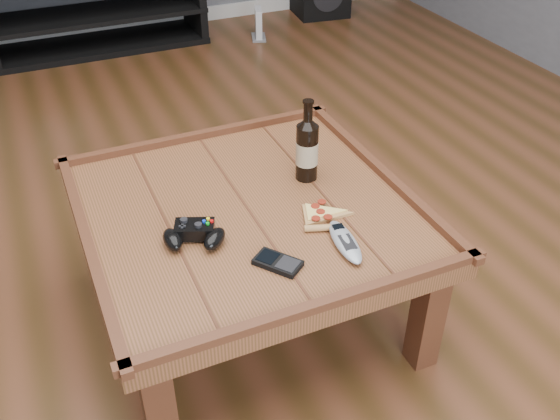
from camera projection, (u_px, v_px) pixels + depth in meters
name	position (u px, v px, depth m)	size (l,w,h in m)	color
ground	(251.00, 312.00, 2.20)	(6.00, 6.00, 0.00)	#422A13
baseboard	(95.00, 29.00, 4.39)	(5.00, 0.02, 0.10)	silver
coffee_table	(248.00, 223.00, 1.97)	(1.03, 1.03, 0.48)	#533317
media_console	(96.00, 12.00, 4.10)	(1.40, 0.45, 0.50)	black
beer_bottle	(307.00, 148.00, 2.01)	(0.07, 0.07, 0.28)	black
game_controller	(194.00, 235.00, 1.78)	(0.19, 0.17, 0.05)	black
pizza_slice	(321.00, 216.00, 1.89)	(0.19, 0.24, 0.02)	tan
smartphone	(278.00, 262.00, 1.71)	(0.13, 0.15, 0.02)	black
remote_control	(345.00, 242.00, 1.77)	(0.09, 0.21, 0.03)	#979DA4
game_console	(258.00, 25.00, 4.33)	(0.14, 0.19, 0.21)	slate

